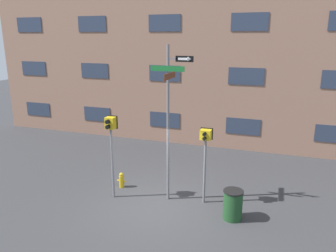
# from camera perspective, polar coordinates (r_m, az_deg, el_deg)

# --- Properties ---
(ground_plane) EXTENTS (60.00, 60.00, 0.00)m
(ground_plane) POSITION_cam_1_polar(r_m,az_deg,el_deg) (11.08, -2.02, -13.82)
(ground_plane) COLOR #38383A
(building_facade) EXTENTS (24.00, 0.63, 12.04)m
(building_facade) POSITION_cam_1_polar(r_m,az_deg,el_deg) (16.26, 6.76, 17.44)
(building_facade) COLOR #936B56
(building_facade) RESTS_ON ground_plane
(street_sign_pole) EXTENTS (1.36, 1.08, 5.17)m
(street_sign_pole) POSITION_cam_1_polar(r_m,az_deg,el_deg) (10.45, 0.28, 2.34)
(street_sign_pole) COLOR slate
(street_sign_pole) RESTS_ON ground_plane
(pedestrian_signal_left) EXTENTS (0.37, 0.40, 2.89)m
(pedestrian_signal_left) POSITION_cam_1_polar(r_m,az_deg,el_deg) (10.97, -9.90, -1.57)
(pedestrian_signal_left) COLOR slate
(pedestrian_signal_left) RESTS_ON ground_plane
(pedestrian_signal_right) EXTENTS (0.41, 0.40, 2.57)m
(pedestrian_signal_right) POSITION_cam_1_polar(r_m,az_deg,el_deg) (10.58, 6.53, -3.41)
(pedestrian_signal_right) COLOR slate
(pedestrian_signal_right) RESTS_ON ground_plane
(fire_hydrant) EXTENTS (0.34, 0.18, 0.57)m
(fire_hydrant) POSITION_cam_1_polar(r_m,az_deg,el_deg) (12.36, -8.09, -9.31)
(fire_hydrant) COLOR gold
(fire_hydrant) RESTS_ON ground_plane
(trash_bin) EXTENTS (0.61, 0.61, 0.93)m
(trash_bin) POSITION_cam_1_polar(r_m,az_deg,el_deg) (10.40, 11.22, -13.28)
(trash_bin) COLOR #1E4723
(trash_bin) RESTS_ON ground_plane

